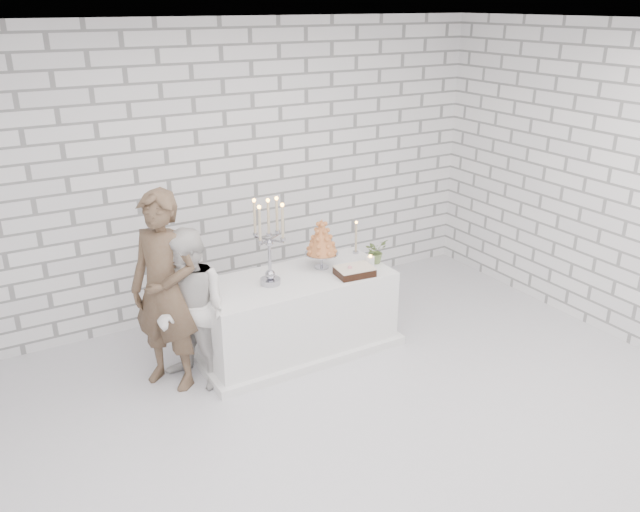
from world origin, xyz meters
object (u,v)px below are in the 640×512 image
Objects in this scene: bride at (191,311)px; croquembouche at (322,244)px; groom at (165,292)px; candelabra at (269,242)px; cake_table at (296,314)px.

bride is 1.41m from croquembouche.
groom is at bearing -152.28° from bride.
groom reaches higher than bride.
groom is 0.99m from candelabra.
candelabra reaches higher than croquembouche.
groom is 0.27m from bride.
groom is 2.17× the size of candelabra.
cake_table is at bearing 50.79° from groom.
cake_table is at bearing 3.10° from candelabra.
candelabra reaches higher than bride.
bride is (-1.04, -0.09, 0.34)m from cake_table.
candelabra is 1.62× the size of croquembouche.
candelabra is (0.78, 0.08, 0.44)m from bride.
candelabra is (0.95, -0.05, 0.28)m from groom.
croquembouche is (1.37, 0.17, 0.29)m from bride.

